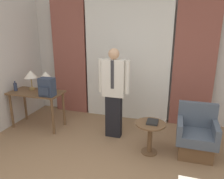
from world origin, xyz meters
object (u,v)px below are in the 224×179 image
Objects in this scene: armchair at (196,137)px; book at (152,122)px; table_lamp_right at (46,76)px; backpack at (47,87)px; desk at (37,98)px; bottle_near_edge at (15,87)px; person at (114,90)px; side_table at (150,133)px; table_lamp_left at (31,75)px.

armchair reaches higher than book.
table_lamp_right is 0.36m from backpack.
desk is 5.27× the size of bottle_near_edge.
backpack is at bearing -7.04° from bottle_near_edge.
armchair is at bearing -8.35° from person.
bottle_near_edge reaches higher than armchair.
desk is 0.50m from backpack.
bottle_near_edge is 0.89× the size of book.
backpack is 2.07m from side_table.
bottle_near_edge is (-0.62, -0.17, -0.23)m from table_lamp_right.
bottle_near_edge is 0.59× the size of backpack.
backpack is 2.05m from book.
table_lamp_left is at bearing 153.51° from backpack.
table_lamp_right is at bearing 168.64° from side_table.
table_lamp_left is 1.77× the size of book.
table_lamp_right reaches higher than backpack.
armchair is (2.89, -0.26, -0.75)m from table_lamp_right.
backpack is (0.81, -0.10, 0.09)m from bottle_near_edge.
backpack is 1.27m from person.
table_lamp_left reaches higher than book.
table_lamp_left is 1.16× the size of backpack.
table_lamp_left reaches higher than side_table.
person is at bearing 3.33° from bottle_near_edge.
desk is at bearing 177.28° from armchair.
person is at bearing 154.40° from book.
bottle_near_edge is 3.55m from armchair.
book is (0.76, -0.36, -0.36)m from person.
book reaches higher than side_table.
backpack reaches higher than side_table.
desk reaches higher than book.
desk is 1.28× the size of armchair.
person reaches higher than side_table.
person is at bearing -1.64° from table_lamp_left.
table_lamp_left is at bearing 170.19° from side_table.
person is (1.25, 0.22, -0.01)m from backpack.
desk reaches higher than side_table.
side_table is at bearing -27.71° from person.
bottle_near_edge is (-0.27, -0.17, -0.23)m from table_lamp_left.
bottle_near_edge is 0.82m from backpack.
table_lamp_right reaches higher than bottle_near_edge.
person reaches higher than table_lamp_left.
backpack is at bearing -179.85° from armchair.
table_lamp_left is at bearing 175.34° from armchair.
armchair reaches higher than side_table.
desk is at bearing 6.72° from bottle_near_edge.
table_lamp_left and table_lamp_right have the same top height.
armchair is 1.56× the size of side_table.
book is at bearing -4.95° from bottle_near_edge.
side_table is at bearing -11.36° from table_lamp_right.
person is 7.32× the size of book.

